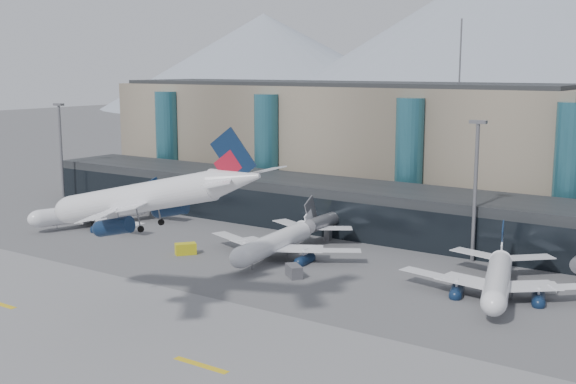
% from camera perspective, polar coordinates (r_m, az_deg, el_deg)
% --- Properties ---
extents(ground, '(900.00, 900.00, 0.00)m').
position_cam_1_polar(ground, '(111.38, -9.60, -8.51)').
color(ground, '#515154').
rests_on(ground, ground).
extents(runway_strip, '(400.00, 40.00, 0.04)m').
position_cam_1_polar(runway_strip, '(101.78, -15.55, -10.52)').
color(runway_strip, slate).
rests_on(runway_strip, ground).
extents(runway_markings, '(128.00, 1.00, 0.02)m').
position_cam_1_polar(runway_markings, '(101.77, -15.56, -10.51)').
color(runway_markings, gold).
rests_on(runway_markings, ground).
extents(concourse, '(170.00, 27.00, 10.00)m').
position_cam_1_polar(concourse, '(155.42, 5.23, -1.26)').
color(concourse, black).
rests_on(concourse, ground).
extents(terminal_main, '(130.00, 30.00, 31.00)m').
position_cam_1_polar(terminal_main, '(193.93, 3.48, 4.10)').
color(terminal_main, gray).
rests_on(terminal_main, ground).
extents(teal_towers, '(116.40, 19.40, 46.00)m').
position_cam_1_polar(teal_towers, '(175.34, 3.60, 3.02)').
color(teal_towers, '#2A6475').
rests_on(teal_towers, ground).
extents(lightmast_left, '(3.00, 1.20, 25.60)m').
position_cam_1_polar(lightmast_left, '(196.66, -17.51, 3.44)').
color(lightmast_left, slate).
rests_on(lightmast_left, ground).
extents(lightmast_mid, '(3.00, 1.20, 25.60)m').
position_cam_1_polar(lightmast_mid, '(132.82, 14.60, 0.69)').
color(lightmast_mid, slate).
rests_on(lightmast_mid, ground).
extents(hero_jet, '(36.16, 35.74, 11.68)m').
position_cam_1_polar(hero_jet, '(101.29, -10.19, 0.25)').
color(hero_jet, white).
rests_on(hero_jet, ground).
extents(jet_parked_left, '(31.72, 33.78, 10.87)m').
position_cam_1_polar(jet_parked_left, '(166.36, -14.10, -1.09)').
color(jet_parked_left, white).
rests_on(jet_parked_left, ground).
extents(jet_parked_mid, '(33.03, 32.75, 10.69)m').
position_cam_1_polar(jet_parked_mid, '(134.98, -0.39, -3.33)').
color(jet_parked_mid, white).
rests_on(jet_parked_mid, ground).
extents(jet_parked_right, '(31.13, 32.44, 10.41)m').
position_cam_1_polar(jet_parked_right, '(117.30, 16.32, -5.82)').
color(jet_parked_right, white).
rests_on(jet_parked_right, ground).
extents(veh_a, '(3.27, 2.16, 1.72)m').
position_cam_1_polar(veh_a, '(170.04, -15.90, -2.05)').
color(veh_a, silver).
rests_on(veh_a, ground).
extents(veh_c, '(4.16, 3.85, 2.08)m').
position_cam_1_polar(veh_c, '(121.68, 0.47, -6.27)').
color(veh_c, '#4B4B50').
rests_on(veh_c, ground).
extents(veh_d, '(3.26, 2.78, 1.64)m').
position_cam_1_polar(veh_d, '(120.64, 19.72, -7.12)').
color(veh_d, silver).
rests_on(veh_d, ground).
extents(veh_f, '(3.20, 3.54, 1.77)m').
position_cam_1_polar(veh_f, '(176.86, -16.91, -1.64)').
color(veh_f, '#4B4B50').
rests_on(veh_f, ground).
extents(veh_h, '(3.98, 4.30, 2.14)m').
position_cam_1_polar(veh_h, '(137.43, -8.09, -4.47)').
color(veh_h, gold).
rests_on(veh_h, ground).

